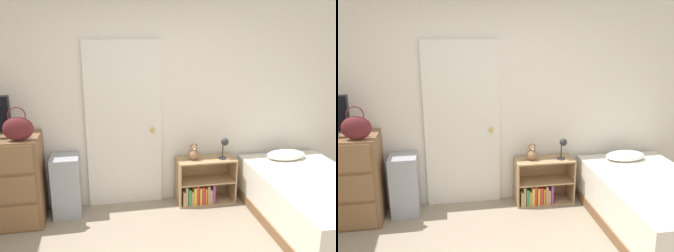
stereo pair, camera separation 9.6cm
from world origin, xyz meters
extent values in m
cube|color=silver|center=(0.00, 1.96, 1.27)|extent=(10.00, 0.06, 2.55)
cube|color=silver|center=(-0.28, 1.91, 1.02)|extent=(0.91, 0.04, 2.04)
sphere|color=gold|center=(0.06, 1.87, 0.95)|extent=(0.06, 0.06, 0.06)
ellipsoid|color=#591E23|center=(-1.41, 1.49, 1.15)|extent=(0.31, 0.13, 0.26)
torus|color=#591E23|center=(-1.41, 1.49, 1.29)|extent=(0.18, 0.01, 0.18)
cube|color=#999EA8|center=(-0.99, 1.74, 0.36)|extent=(0.32, 0.35, 0.73)
cube|color=tan|center=(0.36, 1.75, 0.29)|extent=(0.02, 0.32, 0.58)
cube|color=tan|center=(1.07, 1.75, 0.29)|extent=(0.02, 0.32, 0.58)
cube|color=tan|center=(0.71, 1.75, 0.01)|extent=(0.69, 0.32, 0.02)
cube|color=tan|center=(0.71, 1.75, 0.29)|extent=(0.69, 0.32, 0.02)
cube|color=tan|center=(0.71, 1.75, 0.57)|extent=(0.69, 0.32, 0.02)
cube|color=tan|center=(0.71, 1.91, 0.29)|extent=(0.73, 0.01, 0.58)
cube|color=tan|center=(0.41, 1.73, 0.11)|extent=(0.03, 0.25, 0.18)
cube|color=tan|center=(0.44, 1.73, 0.14)|extent=(0.03, 0.26, 0.24)
cube|color=#338C4C|center=(0.48, 1.71, 0.12)|extent=(0.03, 0.21, 0.21)
cube|color=tan|center=(0.51, 1.71, 0.11)|extent=(0.03, 0.21, 0.18)
cube|color=gold|center=(0.55, 1.72, 0.13)|extent=(0.03, 0.23, 0.23)
cube|color=red|center=(0.58, 1.73, 0.14)|extent=(0.03, 0.25, 0.25)
cube|color=gold|center=(0.62, 1.73, 0.13)|extent=(0.03, 0.25, 0.22)
cube|color=red|center=(0.65, 1.72, 0.13)|extent=(0.03, 0.23, 0.23)
cube|color=orange|center=(0.69, 1.70, 0.12)|extent=(0.02, 0.18, 0.21)
cube|color=tan|center=(0.72, 1.74, 0.14)|extent=(0.03, 0.27, 0.24)
cube|color=tan|center=(0.75, 1.70, 0.11)|extent=(0.03, 0.18, 0.18)
cube|color=#8C3F8C|center=(0.79, 1.71, 0.14)|extent=(0.03, 0.20, 0.25)
sphere|color=#8C6647|center=(0.55, 1.75, 0.64)|extent=(0.13, 0.13, 0.13)
sphere|color=#8C6647|center=(0.55, 1.75, 0.73)|extent=(0.08, 0.08, 0.08)
sphere|color=silver|center=(0.55, 1.72, 0.72)|extent=(0.03, 0.03, 0.03)
sphere|color=#8C6647|center=(0.52, 1.75, 0.76)|extent=(0.03, 0.03, 0.03)
sphere|color=#8C6647|center=(0.58, 1.75, 0.76)|extent=(0.03, 0.03, 0.03)
cylinder|color=#262628|center=(0.92, 1.72, 0.58)|extent=(0.10, 0.10, 0.01)
cylinder|color=#262628|center=(0.92, 1.72, 0.68)|extent=(0.01, 0.01, 0.18)
sphere|color=#262628|center=(0.94, 1.71, 0.80)|extent=(0.09, 0.09, 0.09)
cube|color=brown|center=(1.73, 0.94, 0.06)|extent=(1.12, 1.95, 0.12)
cube|color=silver|center=(1.73, 0.94, 0.33)|extent=(1.09, 1.89, 0.43)
ellipsoid|color=white|center=(1.73, 1.64, 0.60)|extent=(0.51, 0.28, 0.12)
camera|label=1|loc=(-0.59, -2.47, 2.22)|focal=40.00mm
camera|label=2|loc=(-0.50, -2.49, 2.22)|focal=40.00mm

